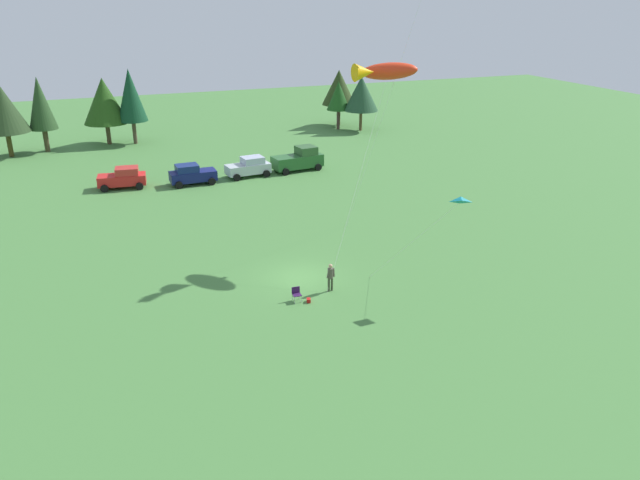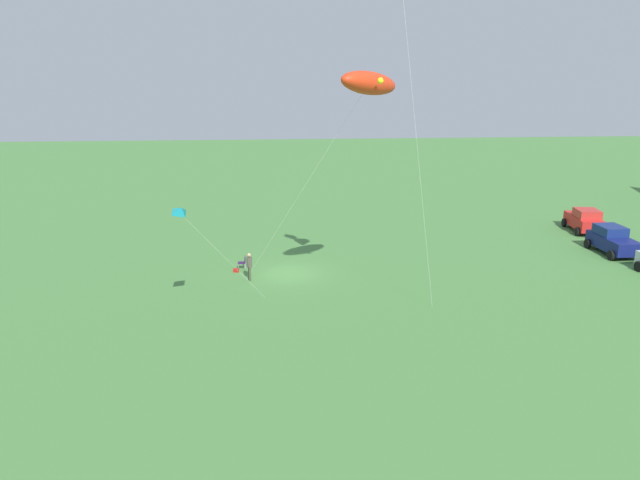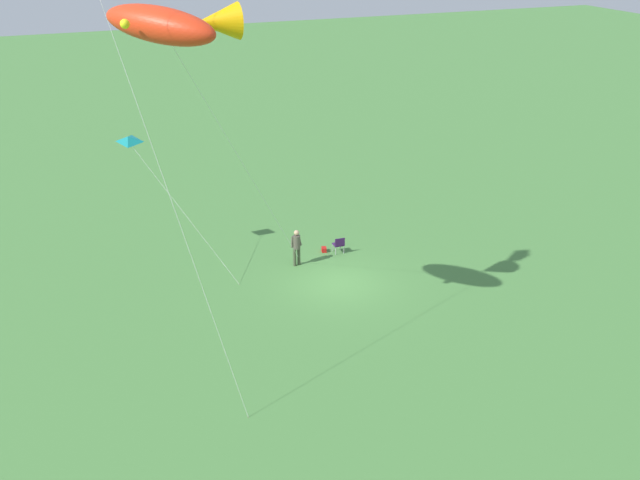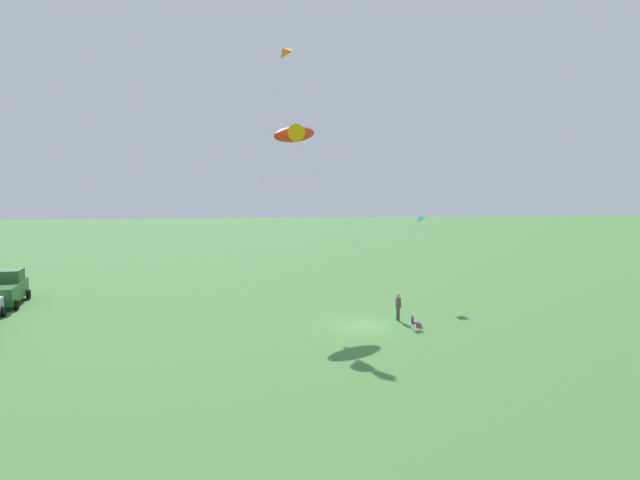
% 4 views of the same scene
% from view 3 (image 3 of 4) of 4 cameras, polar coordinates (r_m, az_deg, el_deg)
% --- Properties ---
extents(ground_plane, '(160.00, 160.00, 0.00)m').
position_cam_3_polar(ground_plane, '(32.83, 1.46, -3.31)').
color(ground_plane, '#457B3B').
extents(person_kite_flyer, '(0.58, 0.40, 1.74)m').
position_cam_3_polar(person_kite_flyer, '(34.04, -1.80, -0.37)').
color(person_kite_flyer, '#3D4530').
rests_on(person_kite_flyer, ground).
extents(folding_chair, '(0.50, 0.50, 0.82)m').
position_cam_3_polar(folding_chair, '(35.43, 1.45, -0.30)').
color(folding_chair, '#321647').
rests_on(folding_chair, ground).
extents(backpack_on_grass, '(0.30, 0.37, 0.22)m').
position_cam_3_polar(backpack_on_grass, '(35.74, 0.30, -0.73)').
color(backpack_on_grass, '#B41813').
rests_on(backpack_on_grass, ground).
extents(kite_large_fish, '(8.56, 8.22, 12.59)m').
position_cam_3_polar(kite_large_fish, '(23.73, -11.04, 15.84)').
color(kite_large_fish, red).
rests_on(kite_large_fish, ground).
extents(kite_delta_teal, '(4.17, 4.35, 6.15)m').
position_cam_3_polar(kite_delta_teal, '(33.62, -14.37, 7.36)').
color(kite_delta_teal, teal).
rests_on(kite_delta_teal, ground).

